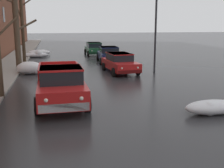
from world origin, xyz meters
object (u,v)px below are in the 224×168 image
object	(u,v)px
street_lamp_post	(156,30)
sedan_red_parked_kerbside_close	(120,62)
bare_tree_mid_block	(17,25)
sedan_darkblue_parked_kerbside_mid	(109,54)
bare_tree_far_down_block	(22,20)
sedan_green_parked_far_down_block	(94,48)
pickup_truck_red_approaching_near_lane	(61,84)

from	to	relation	value
street_lamp_post	sedan_red_parked_kerbside_close	bearing A→B (deg)	164.28
bare_tree_mid_block	sedan_darkblue_parked_kerbside_mid	distance (m)	8.60
bare_tree_mid_block	bare_tree_far_down_block	bearing A→B (deg)	90.38
bare_tree_mid_block	sedan_green_parked_far_down_block	distance (m)	11.98
bare_tree_mid_block	pickup_truck_red_approaching_near_lane	distance (m)	10.45
sedan_darkblue_parked_kerbside_mid	sedan_green_parked_far_down_block	distance (m)	6.16
street_lamp_post	sedan_darkblue_parked_kerbside_mid	bearing A→B (deg)	108.96
sedan_darkblue_parked_kerbside_mid	bare_tree_far_down_block	bearing A→B (deg)	170.68
sedan_red_parked_kerbside_close	street_lamp_post	xyz separation A→B (m)	(2.42, -0.68, 2.35)
bare_tree_mid_block	sedan_darkblue_parked_kerbside_mid	bearing A→B (deg)	22.98
pickup_truck_red_approaching_near_lane	sedan_green_parked_far_down_block	distance (m)	19.54
bare_tree_mid_block	street_lamp_post	size ratio (longest dim) A/B	1.24
pickup_truck_red_approaching_near_lane	sedan_darkblue_parked_kerbside_mid	distance (m)	13.78
pickup_truck_red_approaching_near_lane	bare_tree_far_down_block	bearing A→B (deg)	101.34
bare_tree_mid_block	street_lamp_post	bearing A→B (deg)	-17.50
street_lamp_post	sedan_green_parked_far_down_block	bearing A→B (deg)	102.04
bare_tree_far_down_block	street_lamp_post	size ratio (longest dim) A/B	1.46
sedan_green_parked_far_down_block	bare_tree_mid_block	bearing A→B (deg)	-127.02
pickup_truck_red_approaching_near_lane	sedan_darkblue_parked_kerbside_mid	bearing A→B (deg)	69.98
sedan_red_parked_kerbside_close	pickup_truck_red_approaching_near_lane	bearing A→B (deg)	-121.08
bare_tree_mid_block	bare_tree_far_down_block	size ratio (longest dim) A/B	0.85
pickup_truck_red_approaching_near_lane	street_lamp_post	distance (m)	9.84
sedan_red_parked_kerbside_close	bare_tree_mid_block	bearing A→B (deg)	161.92
pickup_truck_red_approaching_near_lane	sedan_darkblue_parked_kerbside_mid	xyz separation A→B (m)	(4.72, 12.94, -0.13)
bare_tree_mid_block	pickup_truck_red_approaching_near_lane	bearing A→B (deg)	-73.88
bare_tree_far_down_block	pickup_truck_red_approaching_near_lane	world-z (taller)	bare_tree_far_down_block
bare_tree_mid_block	sedan_green_parked_far_down_block	size ratio (longest dim) A/B	1.71
sedan_green_parked_far_down_block	pickup_truck_red_approaching_near_lane	bearing A→B (deg)	-102.47
sedan_darkblue_parked_kerbside_mid	sedan_red_parked_kerbside_close	bearing A→B (deg)	-92.79
bare_tree_mid_block	sedan_green_parked_far_down_block	xyz separation A→B (m)	(7.04, 9.33, -2.64)
bare_tree_mid_block	sedan_red_parked_kerbside_close	xyz separation A→B (m)	(7.26, -2.37, -2.64)
bare_tree_far_down_block	sedan_green_parked_far_down_block	xyz separation A→B (m)	(7.07, 4.90, -3.10)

